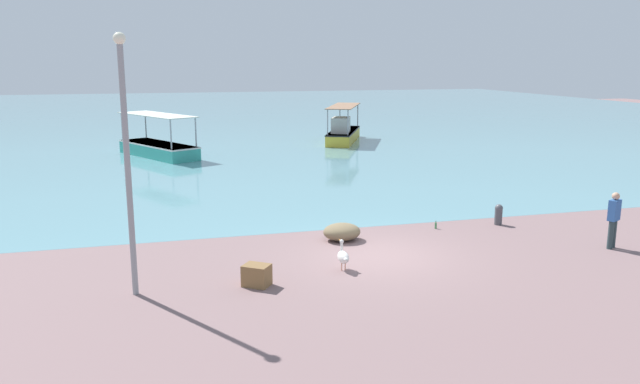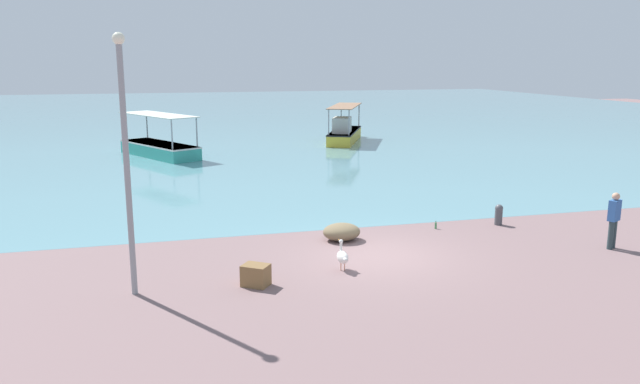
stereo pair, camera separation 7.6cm
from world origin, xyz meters
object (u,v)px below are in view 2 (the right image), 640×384
at_px(fishing_boat_near_left, 344,132).
at_px(mooring_bollard, 499,214).
at_px(fishing_boat_far_left, 160,147).
at_px(fisherman_standing, 614,219).
at_px(glass_bottle, 436,226).
at_px(cargo_crate, 256,275).
at_px(net_pile, 342,232).
at_px(lamp_post, 126,153).
at_px(pelican, 342,256).

xyz_separation_m(fishing_boat_near_left, mooring_bollard, (-1.33, -22.03, -0.29)).
height_order(fishing_boat_far_left, fishing_boat_near_left, fishing_boat_near_left).
xyz_separation_m(fisherman_standing, glass_bottle, (-4.06, 3.36, -0.80)).
xyz_separation_m(fisherman_standing, cargo_crate, (-10.65, -0.36, -0.64)).
distance_m(fishing_boat_far_left, cargo_crate, 22.41).
relative_size(fishing_boat_far_left, fisherman_standing, 3.71).
bearing_deg(net_pile, fishing_boat_near_left, 72.69).
height_order(fishing_boat_far_left, fisherman_standing, fishing_boat_far_left).
xyz_separation_m(lamp_post, mooring_bollard, (11.74, 3.44, -3.02)).
bearing_deg(pelican, net_pile, 73.55).
xyz_separation_m(mooring_bollard, cargo_crate, (-8.86, -3.64, -0.11)).
height_order(fishing_boat_far_left, mooring_bollard, fishing_boat_far_left).
bearing_deg(fishing_boat_far_left, lamp_post, -92.32).
bearing_deg(cargo_crate, lamp_post, 176.05).
bearing_deg(pelican, cargo_crate, -166.86).
bearing_deg(fisherman_standing, pelican, 178.58).
xyz_separation_m(pelican, cargo_crate, (-2.40, -0.56, -0.11)).
bearing_deg(fishing_boat_far_left, pelican, -78.60).
bearing_deg(glass_bottle, fisherman_standing, -39.64).
xyz_separation_m(pelican, fisherman_standing, (8.24, -0.20, 0.53)).
relative_size(fishing_boat_far_left, pelican, 7.82).
height_order(fishing_boat_near_left, fisherman_standing, fishing_boat_near_left).
bearing_deg(lamp_post, fishing_boat_far_left, 87.68).
height_order(lamp_post, cargo_crate, lamp_post).
bearing_deg(fisherman_standing, mooring_bollard, 118.56).
distance_m(fishing_boat_near_left, cargo_crate, 27.62).
bearing_deg(net_pile, glass_bottle, 7.88).
distance_m(net_pile, cargo_crate, 4.56).
height_order(pelican, lamp_post, lamp_post).
bearing_deg(lamp_post, fisherman_standing, 0.67).
height_order(pelican, net_pile, pelican).
xyz_separation_m(pelican, lamp_post, (-5.29, -0.36, 3.02)).
bearing_deg(lamp_post, glass_bottle, 20.38).
distance_m(fisherman_standing, cargo_crate, 10.67).
xyz_separation_m(fishing_boat_far_left, cargo_crate, (1.98, -22.32, -0.26)).
height_order(fishing_boat_near_left, glass_bottle, fishing_boat_near_left).
distance_m(fishing_boat_far_left, fisherman_standing, 25.34).
distance_m(fishing_boat_far_left, lamp_post, 22.33).
height_order(fishing_boat_near_left, lamp_post, lamp_post).
height_order(fishing_boat_near_left, cargo_crate, fishing_boat_near_left).
bearing_deg(glass_bottle, mooring_bollard, -1.86).
bearing_deg(fishing_boat_near_left, fishing_boat_far_left, -164.61).
xyz_separation_m(fishing_boat_far_left, glass_bottle, (8.57, -18.61, -0.43)).
bearing_deg(pelican, mooring_bollard, 25.53).
relative_size(pelican, fisherman_standing, 0.47).
bearing_deg(net_pile, lamp_post, -153.37).
bearing_deg(pelican, lamp_post, -176.08).
bearing_deg(glass_bottle, fishing_boat_near_left, 80.69).
height_order(fishing_boat_far_left, net_pile, fishing_boat_far_left).
distance_m(fishing_boat_far_left, net_pile, 19.77).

